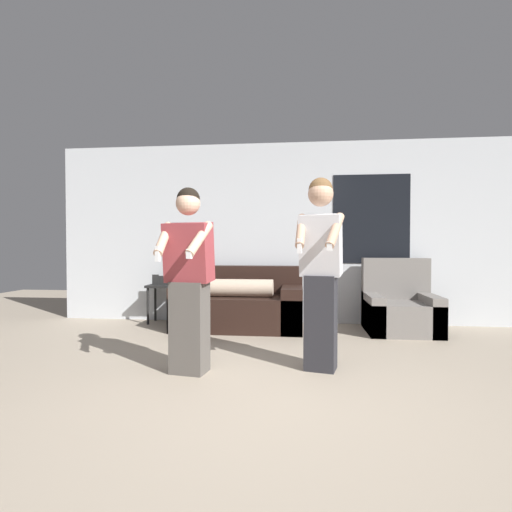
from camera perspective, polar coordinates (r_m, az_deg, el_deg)
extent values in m
plane|color=tan|center=(3.03, 0.57, -20.93)|extent=(14.00, 14.00, 0.00)
cube|color=silver|center=(6.04, 3.62, 3.29)|extent=(6.86, 0.06, 2.70)
cube|color=black|center=(6.10, 16.13, 5.10)|extent=(1.10, 0.01, 1.30)
cube|color=black|center=(5.63, -2.47, -8.00)|extent=(1.77, 0.92, 0.46)
cube|color=black|center=(5.92, -1.96, -3.34)|extent=(1.77, 0.22, 0.40)
cube|color=black|center=(5.78, -9.85, -7.08)|extent=(0.28, 0.92, 0.60)
cube|color=black|center=(5.56, 5.21, -7.40)|extent=(0.28, 0.92, 0.60)
cylinder|color=#CCB299|center=(5.47, -2.66, -4.58)|extent=(0.97, 0.24, 0.24)
cube|color=slate|center=(5.71, 19.98, -8.21)|extent=(0.91, 0.85, 0.41)
cube|color=slate|center=(5.97, 19.28, -3.03)|extent=(0.91, 0.20, 0.57)
cube|color=slate|center=(5.63, 16.35, -7.81)|extent=(0.18, 0.85, 0.51)
cube|color=slate|center=(5.80, 23.51, -7.60)|extent=(0.18, 0.85, 0.51)
cube|color=black|center=(6.16, -13.13, -4.17)|extent=(0.44, 0.38, 0.04)
cylinder|color=black|center=(6.12, -15.19, -6.93)|extent=(0.04, 0.04, 0.54)
cylinder|color=black|center=(5.99, -11.96, -7.08)|extent=(0.04, 0.04, 0.54)
cylinder|color=black|center=(6.39, -14.19, -6.56)|extent=(0.04, 0.04, 0.54)
cylinder|color=black|center=(6.28, -11.10, -6.69)|extent=(0.04, 0.04, 0.54)
cube|color=black|center=(6.17, -14.16, -3.37)|extent=(0.10, 0.02, 0.17)
cube|color=black|center=(6.15, -13.14, -3.47)|extent=(0.13, 0.02, 0.15)
cube|color=black|center=(6.14, -12.10, -3.57)|extent=(0.16, 0.02, 0.13)
cube|color=#56514C|center=(3.74, -9.46, -9.96)|extent=(0.34, 0.29, 0.83)
cube|color=#99383D|center=(3.65, -9.60, 0.53)|extent=(0.45, 0.33, 0.55)
sphere|color=#DBAD8E|center=(3.67, -9.69, 7.44)|extent=(0.22, 0.22, 0.22)
sphere|color=black|center=(3.68, -9.65, 8.02)|extent=(0.21, 0.21, 0.21)
cylinder|color=#DBAD8E|center=(3.60, -13.08, 2.39)|extent=(0.08, 0.36, 0.32)
cube|color=white|center=(3.45, -13.87, 0.32)|extent=(0.04, 0.04, 0.13)
cylinder|color=#DBAD8E|center=(3.45, -8.09, 2.46)|extent=(0.19, 0.36, 0.32)
cube|color=white|center=(3.32, -9.52, 0.30)|extent=(0.05, 0.04, 0.08)
cube|color=#28282D|center=(3.82, 9.24, -9.34)|extent=(0.33, 0.30, 0.88)
cube|color=silver|center=(3.73, 9.23, 1.57)|extent=(0.43, 0.37, 0.59)
sphere|color=tan|center=(3.75, 9.23, 8.74)|extent=(0.23, 0.23, 0.23)
sphere|color=brown|center=(3.77, 9.22, 9.34)|extent=(0.22, 0.22, 0.22)
cylinder|color=tan|center=(3.62, 6.44, 3.59)|extent=(0.11, 0.36, 0.33)
cube|color=white|center=(3.47, 6.24, 1.45)|extent=(0.04, 0.04, 0.13)
cylinder|color=tan|center=(3.56, 11.22, 3.61)|extent=(0.21, 0.36, 0.33)
cube|color=white|center=(3.42, 10.47, 1.43)|extent=(0.05, 0.05, 0.08)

